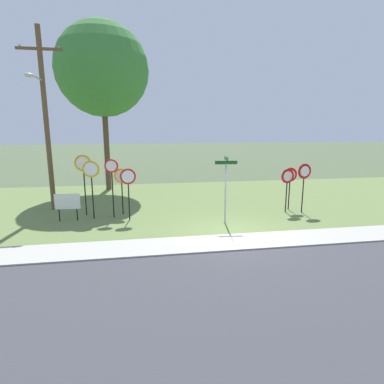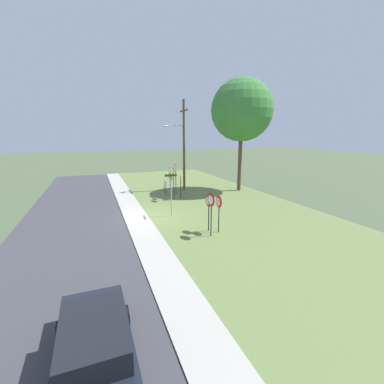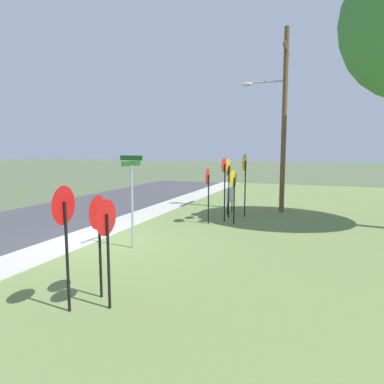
% 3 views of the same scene
% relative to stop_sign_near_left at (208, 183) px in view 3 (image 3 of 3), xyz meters
% --- Properties ---
extents(ground_plane, '(160.00, 160.00, 0.00)m').
position_rel_stop_sign_near_left_xyz_m(ground_plane, '(4.05, -2.68, -1.74)').
color(ground_plane, '#4C5B3D').
extents(sidewalk_strip, '(44.00, 1.60, 0.06)m').
position_rel_stop_sign_near_left_xyz_m(sidewalk_strip, '(4.05, -3.48, -1.71)').
color(sidewalk_strip, '#ADAA9E').
rests_on(sidewalk_strip, ground_plane).
extents(grass_median, '(44.00, 12.00, 0.04)m').
position_rel_stop_sign_near_left_xyz_m(grass_median, '(4.05, 3.32, -1.72)').
color(grass_median, olive).
rests_on(grass_median, ground_plane).
extents(stop_sign_near_left, '(0.70, 0.12, 2.35)m').
position_rel_stop_sign_near_left_xyz_m(stop_sign_near_left, '(0.00, 0.00, 0.00)').
color(stop_sign_near_left, black).
rests_on(stop_sign_near_left, grass_median).
extents(stop_sign_near_right, '(0.75, 0.10, 2.68)m').
position_rel_stop_sign_near_left_xyz_m(stop_sign_near_right, '(-1.63, 0.44, 0.26)').
color(stop_sign_near_right, black).
rests_on(stop_sign_near_right, grass_median).
extents(stop_sign_far_left, '(0.62, 0.10, 2.73)m').
position_rel_stop_sign_near_left_xyz_m(stop_sign_far_left, '(-0.74, 0.49, 0.24)').
color(stop_sign_far_left, black).
rests_on(stop_sign_far_left, grass_median).
extents(stop_sign_far_center, '(0.69, 0.15, 2.24)m').
position_rel_stop_sign_near_left_xyz_m(stop_sign_far_center, '(-0.35, 1.00, -0.09)').
color(stop_sign_far_center, black).
rests_on(stop_sign_far_center, grass_median).
extents(stop_sign_far_right, '(0.77, 0.10, 2.90)m').
position_rel_stop_sign_near_left_xyz_m(stop_sign_far_right, '(-2.07, 1.10, 0.42)').
color(stop_sign_far_right, black).
rests_on(stop_sign_far_right, grass_median).
extents(yield_sign_near_left, '(0.73, 0.13, 2.43)m').
position_rel_stop_sign_near_left_xyz_m(yield_sign_near_left, '(8.37, -0.15, 0.11)').
color(yield_sign_near_left, black).
rests_on(yield_sign_near_left, grass_median).
extents(yield_sign_near_right, '(0.71, 0.12, 2.17)m').
position_rel_stop_sign_near_left_xyz_m(yield_sign_near_right, '(7.62, 0.05, -0.10)').
color(yield_sign_near_right, black).
rests_on(yield_sign_near_right, grass_median).
extents(yield_sign_far_left, '(0.71, 0.10, 2.16)m').
position_rel_stop_sign_near_left_xyz_m(yield_sign_far_left, '(8.00, 0.51, -0.10)').
color(yield_sign_far_left, black).
rests_on(yield_sign_far_left, grass_median).
extents(street_name_post, '(0.96, 0.81, 2.91)m').
position_rel_stop_sign_near_left_xyz_m(street_name_post, '(4.17, -1.15, 0.03)').
color(street_name_post, '#9EA0A8').
rests_on(street_name_post, grass_median).
extents(utility_pole, '(2.10, 2.23, 8.79)m').
position_rel_stop_sign_near_left_xyz_m(utility_pole, '(-3.92, 2.44, 3.04)').
color(utility_pole, brown).
rests_on(utility_pole, grass_median).
extents(notice_board, '(1.10, 0.08, 1.25)m').
position_rel_stop_sign_near_left_xyz_m(notice_board, '(-2.70, 0.26, -0.87)').
color(notice_board, black).
rests_on(notice_board, grass_median).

